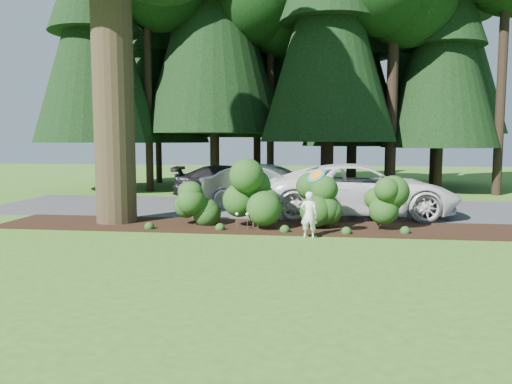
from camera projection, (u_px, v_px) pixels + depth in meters
The scene contains 11 objects.
ground at pixel (245, 251), 11.73m from camera, with size 80.00×80.00×0.00m, color #355F1B.
mulch_bed at pixel (261, 227), 14.93m from camera, with size 16.00×2.50×0.05m, color black.
driveway at pixel (275, 208), 19.12m from camera, with size 22.00×6.00×0.03m, color #38383A.
shrub_row at pixel (287, 201), 14.64m from camera, with size 6.53×1.60×1.61m.
lily_cluster at pixel (247, 215), 14.08m from camera, with size 0.69×0.09×0.57m.
tree_wall at pixel (296, 12), 26.86m from camera, with size 25.66×12.15×17.09m.
car_silver_wagon at pixel (269, 187), 18.76m from camera, with size 1.73×4.97×1.64m, color #AFAFB4.
car_white_suv at pixel (361, 190), 16.91m from camera, with size 2.94×6.39×1.77m, color silver.
car_dark_suv at pixel (233, 183), 21.58m from camera, with size 2.08×5.10×1.48m, color black.
child at pixel (309, 215), 13.25m from camera, with size 0.46×0.30×1.25m, color white.
frisbee at pixel (316, 175), 12.98m from camera, with size 0.59×0.47×0.51m.
Camera 1 is at (1.78, -11.38, 2.60)m, focal length 35.00 mm.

